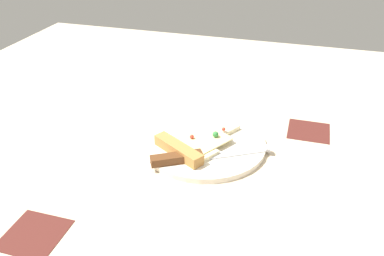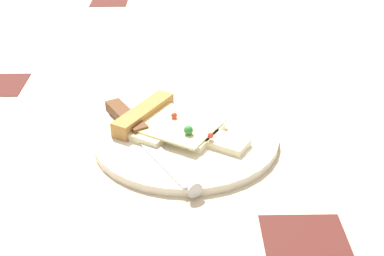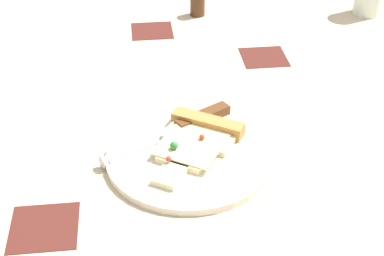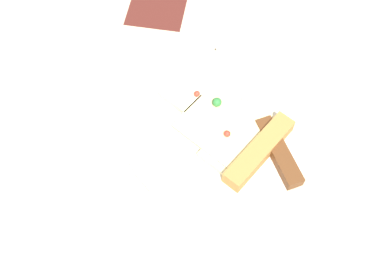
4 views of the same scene
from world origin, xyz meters
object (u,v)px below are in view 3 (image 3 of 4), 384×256
(plate, at_px, (189,156))
(pepper_shaker, at_px, (198,3))
(pizza_slice, at_px, (196,140))
(knife, at_px, (180,127))

(plate, xyz_separation_m, pepper_shaker, (0.08, 0.54, 0.02))
(pizza_slice, bearing_deg, knife, -30.52)
(pizza_slice, xyz_separation_m, pepper_shaker, (0.07, 0.52, 0.01))
(plate, height_order, knife, knife)
(pepper_shaker, bearing_deg, pizza_slice, -97.16)
(plate, xyz_separation_m, pizza_slice, (0.01, 0.02, 0.01))
(plate, relative_size, pepper_shaker, 4.39)
(pizza_slice, height_order, pepper_shaker, pepper_shaker)
(plate, relative_size, pizza_slice, 1.35)
(pizza_slice, xyz_separation_m, knife, (-0.02, 0.04, -0.00))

